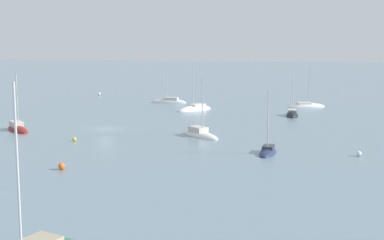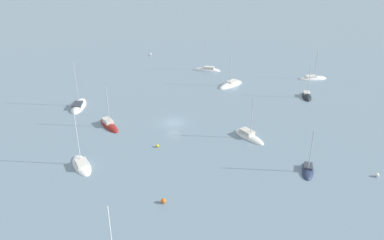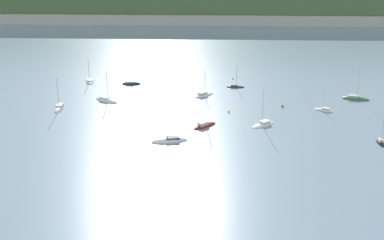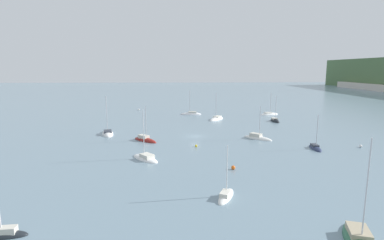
# 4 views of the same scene
# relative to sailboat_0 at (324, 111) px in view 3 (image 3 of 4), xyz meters

# --- Properties ---
(ground_plane) EXTENTS (600.00, 600.00, 0.00)m
(ground_plane) POSITION_rel_sailboat_0_xyz_m (-36.46, -1.99, -0.11)
(ground_plane) COLOR slate
(shore_town_strip) EXTENTS (404.56, 6.00, 4.85)m
(shore_town_strip) POSITION_rel_sailboat_0_xyz_m (-36.46, 147.34, 2.32)
(shore_town_strip) COLOR beige
(shore_town_strip) RESTS_ON ground_plane
(sailboat_0) EXTENTS (5.57, 3.65, 7.65)m
(sailboat_0) POSITION_rel_sailboat_0_xyz_m (0.00, 0.00, 0.00)
(sailboat_0) COLOR white
(sailboat_0) RESTS_ON ground_plane
(sailboat_1) EXTENTS (2.33, 7.83, 9.89)m
(sailboat_1) POSITION_rel_sailboat_0_xyz_m (-72.49, -1.31, -0.01)
(sailboat_1) COLOR silver
(sailboat_1) RESTS_ON ground_plane
(sailboat_2) EXTENTS (9.11, 4.93, 10.88)m
(sailboat_2) POSITION_rel_sailboat_0_xyz_m (-40.22, -24.56, -0.04)
(sailboat_2) COLOR white
(sailboat_2) RESTS_ON ground_plane
(sailboat_3) EXTENTS (6.62, 6.71, 9.07)m
(sailboat_3) POSITION_rel_sailboat_0_xyz_m (-32.30, -14.02, 0.02)
(sailboat_3) COLOR maroon
(sailboat_3) RESTS_ON ground_plane
(sailboat_4) EXTENTS (7.13, 6.55, 10.08)m
(sailboat_4) POSITION_rel_sailboat_0_xyz_m (-17.57, -12.42, 0.02)
(sailboat_4) COLOR white
(sailboat_4) RESTS_ON ground_plane
(sailboat_5) EXTENTS (6.83, 6.94, 8.65)m
(sailboat_5) POSITION_rel_sailboat_0_xyz_m (-33.07, 13.17, 0.02)
(sailboat_5) COLOR white
(sailboat_5) RESTS_ON ground_plane
(sailboat_6) EXTENTS (1.80, 4.71, 6.99)m
(sailboat_6) POSITION_rel_sailboat_0_xyz_m (8.23, -24.01, 0.03)
(sailboat_6) COLOR black
(sailboat_6) RESTS_ON ground_plane
(sailboat_7) EXTENTS (6.06, 2.28, 9.18)m
(sailboat_7) POSITION_rel_sailboat_0_xyz_m (-56.54, 25.13, -0.03)
(sailboat_7) COLOR black
(sailboat_7) RESTS_ON ground_plane
(sailboat_8) EXTENTS (8.43, 5.10, 11.53)m
(sailboat_8) POSITION_rel_sailboat_0_xyz_m (11.15, 11.39, -0.00)
(sailboat_8) COLOR #2D6647
(sailboat_8) RESTS_ON ground_plane
(sailboat_9) EXTENTS (5.82, 2.29, 7.92)m
(sailboat_9) POSITION_rel_sailboat_0_xyz_m (-23.33, 23.02, -0.02)
(sailboat_9) COLOR #232D4C
(sailboat_9) RESTS_ON ground_plane
(sailboat_10) EXTENTS (8.31, 6.79, 9.95)m
(sailboat_10) POSITION_rel_sailboat_0_xyz_m (-60.99, 6.76, -0.03)
(sailboat_10) COLOR white
(sailboat_10) RESTS_ON ground_plane
(sailboat_11) EXTENTS (4.88, 7.97, 8.97)m
(sailboat_11) POSITION_rel_sailboat_0_xyz_m (-70.63, 27.63, -0.04)
(sailboat_11) COLOR white
(sailboat_11) RESTS_ON ground_plane
(mooring_buoy_0) EXTENTS (0.61, 0.61, 0.61)m
(mooring_buoy_0) POSITION_rel_sailboat_0_xyz_m (-23.79, 33.25, 0.20)
(mooring_buoy_0) COLOR white
(mooring_buoy_0) RESTS_ON ground_plane
(mooring_buoy_1) EXTENTS (0.52, 0.52, 0.52)m
(mooring_buoy_1) POSITION_rel_sailboat_0_xyz_m (-26.02, -2.31, 0.15)
(mooring_buoy_1) COLOR yellow
(mooring_buoy_1) RESTS_ON ground_plane
(mooring_buoy_2) EXTENTS (0.70, 0.70, 0.70)m
(mooring_buoy_2) POSITION_rel_sailboat_0_xyz_m (-10.94, 3.03, 0.24)
(mooring_buoy_2) COLOR orange
(mooring_buoy_2) RESTS_ON ground_plane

